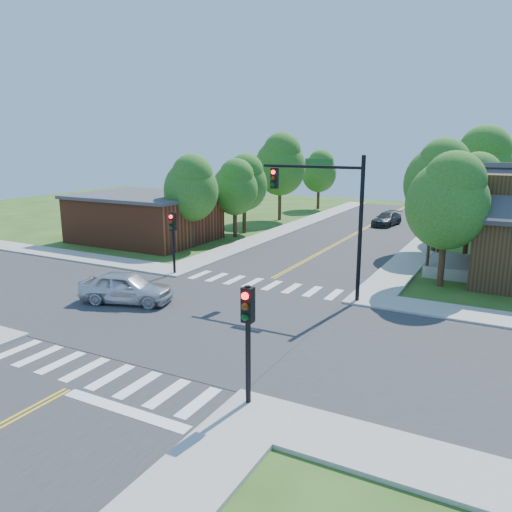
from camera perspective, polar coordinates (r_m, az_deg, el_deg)
The scene contains 25 objects.
ground at distance 22.82m, azimuth -6.48°, elevation -7.15°, with size 100.00×100.00×0.00m, color #2C4C17.
road_ns at distance 22.82m, azimuth -6.48°, elevation -7.11°, with size 10.00×90.00×0.04m, color #2D2D30.
road_ew at distance 22.82m, azimuth -6.48°, elevation -7.10°, with size 90.00×10.00×0.04m, color #2D2D30.
intersection_patch at distance 22.82m, azimuth -6.48°, elevation -7.15°, with size 10.20×10.20×0.06m, color #2D2D30.
sidewalk_nw at distance 44.32m, azimuth -11.88°, elevation 2.66°, with size 40.00×40.00×0.14m.
crosswalk_north at distance 27.87m, azimuth 0.72°, elevation -3.21°, with size 8.85×2.00×0.01m.
crosswalk_south at distance 18.45m, azimuth -17.66°, elevation -12.63°, with size 8.85×2.00×0.01m.
centerline at distance 22.81m, azimuth -6.48°, elevation -7.05°, with size 0.30×90.00×0.01m.
stop_bar at distance 16.01m, azimuth -14.78°, elevation -16.79°, with size 4.60×0.45×0.09m, color white.
signal_mast_ne at distance 24.82m, azimuth 8.20°, elevation 5.98°, with size 5.30×0.42×7.20m.
signal_pole_se at distance 14.64m, azimuth -0.97°, elevation -7.72°, with size 0.34×0.42×3.80m.
signal_pole_nw at distance 29.70m, azimuth -9.49°, elevation 2.81°, with size 0.34×0.42×3.80m.
building_nw at distance 41.02m, azimuth -12.58°, elevation 4.38°, with size 10.40×8.40×3.73m.
tree_e_a at distance 28.50m, azimuth 21.16°, elevation 6.10°, with size 4.34×4.12×7.38m.
tree_e_b at distance 35.87m, azimuth 23.50°, elevation 6.94°, with size 4.22×4.01×7.17m.
tree_e_c at distance 43.41m, azimuth 24.29°, elevation 9.41°, with size 5.34×5.07×9.07m.
tree_e_d at distance 53.15m, azimuth 24.86°, elevation 9.36°, with size 4.96×4.71×8.43m.
tree_w_a at distance 37.19m, azimuth -7.40°, elevation 7.86°, with size 4.09×3.89×6.95m.
tree_w_b at distance 42.95m, azimuth -1.31°, elevation 8.53°, with size 4.01×3.81×6.82m.
tree_w_c at distance 50.21m, azimuth 2.83°, elevation 10.57°, with size 5.10×4.85×8.68m.
tree_w_d at distance 58.93m, azimuth 7.26°, elevation 9.69°, with size 4.04×3.84×6.87m.
tree_house at distance 37.31m, azimuth 20.28°, elevation 8.33°, with size 4.76×4.52×8.09m.
tree_bldg at distance 41.02m, azimuth -2.39°, elevation 8.00°, with size 3.82×3.62×6.49m.
car_silver at distance 25.37m, azimuth -14.59°, elevation -3.57°, with size 4.90×3.09×1.56m, color silver.
car_dgrey at distance 48.66m, azimuth 14.72°, elevation 4.08°, with size 2.33×4.47×1.24m, color #2C2F31.
Camera 1 is at (12.23, -17.60, 7.85)m, focal length 35.00 mm.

